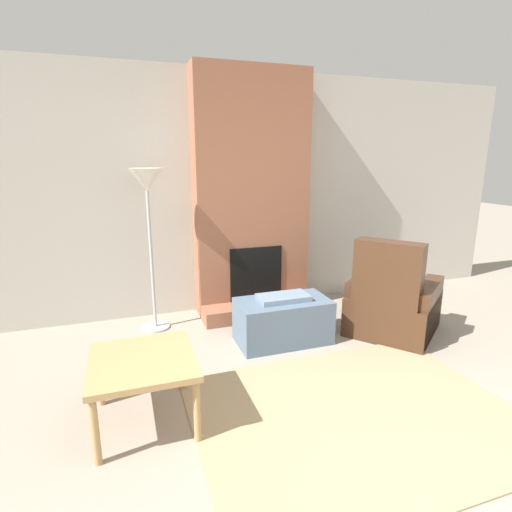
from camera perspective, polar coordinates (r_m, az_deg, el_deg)
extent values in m
plane|color=gray|center=(2.51, 23.90, -30.05)|extent=(24.00, 24.00, 0.00)
cube|color=#BCB7AD|center=(4.54, -1.38, 8.89)|extent=(6.87, 0.06, 2.60)
cube|color=#935B42|center=(4.37, -0.65, 8.69)|extent=(1.25, 0.30, 2.60)
cube|color=#935B42|center=(4.38, 0.60, -7.76)|extent=(1.25, 0.28, 0.16)
cube|color=black|center=(4.38, 0.02, -2.56)|extent=(0.59, 0.02, 0.59)
cube|color=slate|center=(3.80, 3.86, -9.23)|extent=(0.86, 0.46, 0.41)
cube|color=slate|center=(3.71, 3.92, -5.96)|extent=(0.47, 0.25, 0.05)
cube|color=#422819|center=(4.26, 19.01, -7.57)|extent=(1.14, 1.12, 0.38)
cube|color=#422819|center=(3.86, 18.12, -5.07)|extent=(0.53, 0.60, 0.97)
cube|color=#422819|center=(4.18, 23.09, -7.24)|extent=(0.70, 0.60, 0.54)
cube|color=#422819|center=(4.31, 15.21, -5.97)|extent=(0.70, 0.60, 0.54)
cube|color=tan|center=(2.71, -15.93, -14.27)|extent=(0.65, 0.68, 0.04)
cylinder|color=tan|center=(2.59, -21.98, -22.28)|extent=(0.04, 0.04, 0.42)
cylinder|color=tan|center=(2.60, -8.42, -21.12)|extent=(0.04, 0.04, 0.42)
cylinder|color=tan|center=(3.09, -21.46, -15.86)|extent=(0.04, 0.04, 0.42)
cylinder|color=tan|center=(3.10, -10.52, -14.96)|extent=(0.04, 0.04, 0.42)
cylinder|color=#ADADB2|center=(4.28, -14.11, -9.78)|extent=(0.28, 0.28, 0.02)
cylinder|color=#ADADB2|center=(4.05, -14.69, -0.73)|extent=(0.03, 0.03, 1.37)
cone|color=silver|center=(3.94, -15.40, 10.48)|extent=(0.31, 0.31, 0.21)
cube|color=#9E8966|center=(2.98, 14.14, -21.07)|extent=(2.17, 1.65, 0.01)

